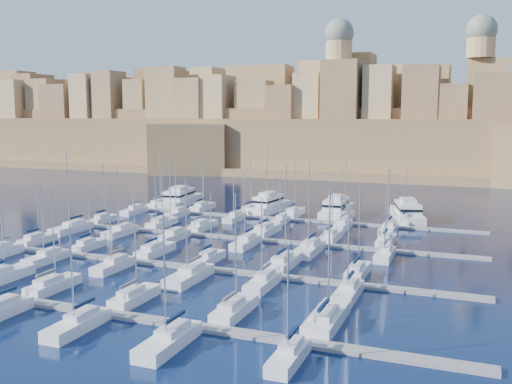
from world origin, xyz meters
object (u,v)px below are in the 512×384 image
at_px(motor_yacht_c, 336,208).
at_px(sailboat_4, 234,309).
at_px(sailboat_2, 53,285).
at_px(motor_yacht_d, 407,212).
at_px(motor_yacht_b, 269,205).
at_px(motor_yacht_a, 180,198).

bearing_deg(motor_yacht_c, sailboat_4, -86.35).
bearing_deg(sailboat_2, motor_yacht_c, 72.61).
bearing_deg(motor_yacht_d, sailboat_2, -118.30).
relative_size(motor_yacht_b, motor_yacht_d, 0.86).
relative_size(sailboat_2, motor_yacht_c, 0.79).
distance_m(sailboat_2, motor_yacht_d, 80.68).
height_order(motor_yacht_a, motor_yacht_c, same).
bearing_deg(motor_yacht_c, sailboat_2, -107.39).
distance_m(sailboat_2, motor_yacht_c, 73.94).
bearing_deg(motor_yacht_b, sailboat_2, -94.42).
bearing_deg(motor_yacht_a, motor_yacht_d, -0.52).
bearing_deg(motor_yacht_d, motor_yacht_b, -178.10).
relative_size(sailboat_4, motor_yacht_a, 0.74).
bearing_deg(motor_yacht_a, sailboat_4, -56.81).
height_order(sailboat_2, sailboat_4, sailboat_4).
xyz_separation_m(sailboat_2, motor_yacht_d, (38.24, 71.04, 0.99)).
bearing_deg(motor_yacht_c, motor_yacht_a, 178.62).
height_order(sailboat_2, motor_yacht_d, sailboat_2).
bearing_deg(motor_yacht_b, motor_yacht_c, 2.06).
distance_m(motor_yacht_a, motor_yacht_b, 25.62).
bearing_deg(motor_yacht_b, motor_yacht_d, 1.90).
xyz_separation_m(sailboat_2, motor_yacht_b, (5.41, 69.95, 0.99)).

